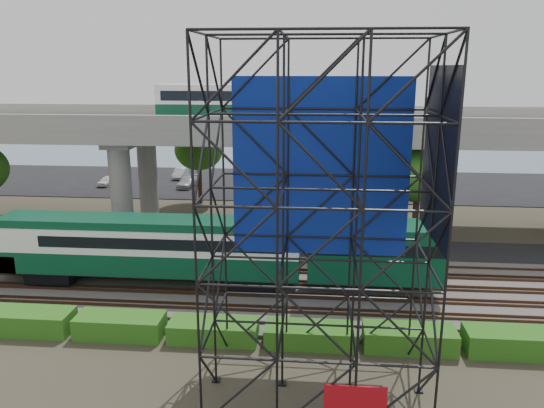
# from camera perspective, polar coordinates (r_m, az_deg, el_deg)

# --- Properties ---
(ground) EXTENTS (140.00, 140.00, 0.00)m
(ground) POSITION_cam_1_polar(r_m,az_deg,el_deg) (32.66, -6.54, -10.58)
(ground) COLOR #474233
(ground) RESTS_ON ground
(ballast_bed) EXTENTS (90.00, 12.00, 0.20)m
(ballast_bed) POSITION_cam_1_polar(r_m,az_deg,el_deg) (34.41, -5.87, -9.03)
(ballast_bed) COLOR slate
(ballast_bed) RESTS_ON ground
(service_road) EXTENTS (90.00, 5.00, 0.08)m
(service_road) POSITION_cam_1_polar(r_m,az_deg,el_deg) (42.23, -3.71, -4.53)
(service_road) COLOR black
(service_road) RESTS_ON ground
(parking_lot) EXTENTS (90.00, 18.00, 0.08)m
(parking_lot) POSITION_cam_1_polar(r_m,az_deg,el_deg) (64.72, -0.56, 2.25)
(parking_lot) COLOR black
(parking_lot) RESTS_ON ground
(harbor_water) EXTENTS (140.00, 40.00, 0.03)m
(harbor_water) POSITION_cam_1_polar(r_m,az_deg,el_deg) (86.27, 0.88, 5.33)
(harbor_water) COLOR #476476
(harbor_water) RESTS_ON ground
(rail_tracks) EXTENTS (90.00, 9.52, 0.16)m
(rail_tracks) POSITION_cam_1_polar(r_m,az_deg,el_deg) (34.34, -5.88, -8.75)
(rail_tracks) COLOR #472D1E
(rail_tracks) RESTS_ON ballast_bed
(commuter_train) EXTENTS (29.30, 3.06, 4.30)m
(commuter_train) POSITION_cam_1_polar(r_m,az_deg,el_deg) (33.87, -9.60, -4.50)
(commuter_train) COLOR black
(commuter_train) RESTS_ON rail_tracks
(overpass) EXTENTS (80.00, 12.00, 12.40)m
(overpass) POSITION_cam_1_polar(r_m,az_deg,el_deg) (45.72, -2.96, 7.48)
(overpass) COLOR #9E9B93
(overpass) RESTS_ON ground
(scaffold_tower) EXTENTS (9.36, 6.36, 15.00)m
(scaffold_tower) POSITION_cam_1_polar(r_m,az_deg,el_deg) (21.89, 5.16, -2.35)
(scaffold_tower) COLOR black
(scaffold_tower) RESTS_ON ground
(hedge_strip) EXTENTS (34.60, 1.80, 1.20)m
(hedge_strip) POSITION_cam_1_polar(r_m,az_deg,el_deg) (28.46, -6.29, -13.31)
(hedge_strip) COLOR #286116
(hedge_strip) RESTS_ON ground
(trees) EXTENTS (40.94, 16.94, 7.69)m
(trees) POSITION_cam_1_polar(r_m,az_deg,el_deg) (47.13, -8.40, 4.31)
(trees) COLOR #382314
(trees) RESTS_ON ground
(suv) EXTENTS (5.79, 3.89, 1.47)m
(suv) POSITION_cam_1_polar(r_m,az_deg,el_deg) (44.24, -18.60, -3.33)
(suv) COLOR black
(suv) RESTS_ON service_road
(parked_cars) EXTENTS (37.67, 9.58, 1.25)m
(parked_cars) POSITION_cam_1_polar(r_m,az_deg,el_deg) (64.25, 0.39, 2.73)
(parked_cars) COLOR white
(parked_cars) RESTS_ON parking_lot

